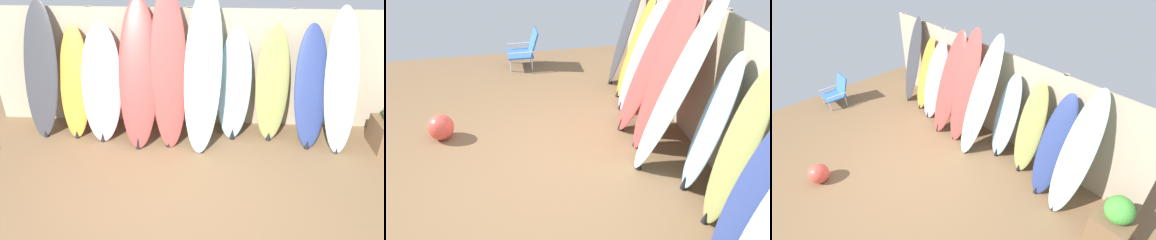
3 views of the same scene
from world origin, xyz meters
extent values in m
plane|color=brown|center=(0.00, 0.00, 0.00)|extent=(7.68, 7.68, 0.00)
cube|color=tan|center=(0.00, 2.00, 0.90)|extent=(6.08, 0.04, 1.80)
cylinder|color=gray|center=(-2.88, 2.04, 0.90)|extent=(0.10, 0.10, 1.80)
cylinder|color=gray|center=(-1.44, 2.04, 0.90)|extent=(0.10, 0.10, 1.80)
cylinder|color=gray|center=(0.00, 2.04, 0.90)|extent=(0.10, 0.10, 1.80)
cylinder|color=gray|center=(1.44, 2.04, 0.90)|extent=(0.10, 0.10, 1.80)
ellipsoid|color=#38383D|center=(-2.13, 1.65, 0.97)|extent=(0.59, 0.63, 1.93)
cone|color=black|center=(-2.13, 1.41, 0.06)|extent=(0.08, 0.08, 0.10)
ellipsoid|color=orange|center=(-1.65, 1.64, 0.80)|extent=(0.43, 0.55, 1.59)
cone|color=black|center=(-1.65, 1.40, 0.06)|extent=(0.08, 0.08, 0.11)
ellipsoid|color=pink|center=(-1.24, 1.59, 0.82)|extent=(0.60, 0.63, 1.64)
cone|color=black|center=(-1.24, 1.33, 0.07)|extent=(0.08, 0.08, 0.13)
ellipsoid|color=#D13D38|center=(-0.69, 1.53, 0.99)|extent=(0.57, 0.87, 1.98)
cone|color=black|center=(-0.69, 1.17, 0.09)|extent=(0.08, 0.08, 0.17)
ellipsoid|color=#D13D38|center=(-0.26, 1.55, 1.07)|extent=(0.57, 0.78, 2.13)
cone|color=black|center=(-0.26, 1.24, 0.07)|extent=(0.08, 0.08, 0.11)
ellipsoid|color=#9ED6BC|center=(0.21, 1.49, 1.08)|extent=(0.59, 0.91, 2.16)
cone|color=black|center=(0.21, 1.12, 0.06)|extent=(0.08, 0.08, 0.10)
ellipsoid|color=#8CB7D6|center=(0.66, 1.69, 0.80)|extent=(0.53, 0.51, 1.60)
cone|color=black|center=(0.66, 1.49, 0.09)|extent=(0.08, 0.08, 0.17)
ellipsoid|color=olive|center=(1.19, 1.67, 0.83)|extent=(0.47, 0.43, 1.66)
cone|color=black|center=(1.19, 1.49, 0.07)|extent=(0.08, 0.08, 0.12)
ellipsoid|color=navy|center=(1.71, 1.57, 0.83)|extent=(0.50, 0.68, 1.67)
cone|color=black|center=(1.71, 1.29, 0.07)|extent=(0.08, 0.08, 0.11)
ellipsoid|color=#9ED6BC|center=(2.10, 1.54, 0.95)|extent=(0.48, 0.78, 1.90)
cone|color=black|center=(2.10, 1.21, 0.07)|extent=(0.08, 0.08, 0.12)
camera|label=1|loc=(0.32, -3.25, 2.98)|focal=35.00mm
camera|label=2|loc=(4.05, -0.38, 3.04)|focal=40.00mm
camera|label=3|loc=(3.35, -1.82, 3.82)|focal=28.00mm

